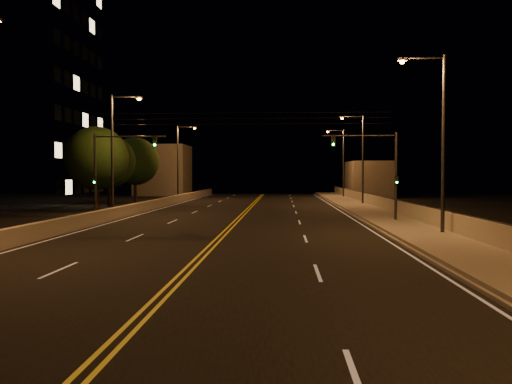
{
  "coord_description": "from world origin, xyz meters",
  "views": [
    {
      "loc": [
        3.29,
        -6.45,
        3.35
      ],
      "look_at": [
        2.0,
        18.0,
        2.5
      ],
      "focal_mm": 35.0,
      "sensor_mm": 36.0,
      "label": 1
    }
  ],
  "objects_px": {
    "streetlight_3": "(342,159)",
    "traffic_signal_right": "(381,166)",
    "streetlight_2": "(360,154)",
    "tree_1": "(109,162)",
    "streetlight_1": "(439,133)",
    "streetlight_5": "(115,147)",
    "tree_0": "(97,158)",
    "streetlight_6": "(180,158)",
    "traffic_signal_left": "(109,167)",
    "tree_2": "(135,161)"
  },
  "relations": [
    {
      "from": "streetlight_3",
      "to": "traffic_signal_right",
      "type": "bearing_deg",
      "value": -92.44
    },
    {
      "from": "streetlight_2",
      "to": "tree_1",
      "type": "xyz_separation_m",
      "value": [
        -26.41,
        -1.96,
        -0.82
      ]
    },
    {
      "from": "streetlight_1",
      "to": "streetlight_5",
      "type": "xyz_separation_m",
      "value": [
        -21.47,
        12.07,
        0.0
      ]
    },
    {
      "from": "streetlight_3",
      "to": "tree_0",
      "type": "distance_m",
      "value": 36.1
    },
    {
      "from": "tree_1",
      "to": "streetlight_6",
      "type": "bearing_deg",
      "value": 68.37
    },
    {
      "from": "traffic_signal_left",
      "to": "tree_0",
      "type": "distance_m",
      "value": 10.68
    },
    {
      "from": "streetlight_6",
      "to": "traffic_signal_left",
      "type": "height_order",
      "value": "streetlight_6"
    },
    {
      "from": "streetlight_5",
      "to": "tree_2",
      "type": "xyz_separation_m",
      "value": [
        -4.8,
        21.24,
        -0.56
      ]
    },
    {
      "from": "tree_0",
      "to": "tree_2",
      "type": "distance_m",
      "value": 16.36
    },
    {
      "from": "tree_1",
      "to": "tree_0",
      "type": "bearing_deg",
      "value": -78.32
    },
    {
      "from": "traffic_signal_right",
      "to": "tree_0",
      "type": "xyz_separation_m",
      "value": [
        -23.35,
        9.63,
        0.91
      ]
    },
    {
      "from": "streetlight_2",
      "to": "streetlight_5",
      "type": "height_order",
      "value": "same"
    },
    {
      "from": "traffic_signal_left",
      "to": "tree_0",
      "type": "relative_size",
      "value": 0.81
    },
    {
      "from": "streetlight_5",
      "to": "tree_0",
      "type": "distance_m",
      "value": 6.05
    },
    {
      "from": "streetlight_2",
      "to": "streetlight_3",
      "type": "height_order",
      "value": "same"
    },
    {
      "from": "streetlight_2",
      "to": "traffic_signal_right",
      "type": "distance_m",
      "value": 19.13
    },
    {
      "from": "streetlight_3",
      "to": "tree_0",
      "type": "height_order",
      "value": "streetlight_3"
    },
    {
      "from": "streetlight_1",
      "to": "traffic_signal_left",
      "type": "xyz_separation_m",
      "value": [
        -20.34,
        7.38,
        -1.63
      ]
    },
    {
      "from": "streetlight_1",
      "to": "traffic_signal_right",
      "type": "bearing_deg",
      "value": 101.66
    },
    {
      "from": "streetlight_5",
      "to": "tree_1",
      "type": "height_order",
      "value": "streetlight_5"
    },
    {
      "from": "traffic_signal_right",
      "to": "tree_1",
      "type": "xyz_separation_m",
      "value": [
        -24.88,
        17.04,
        0.81
      ]
    },
    {
      "from": "streetlight_6",
      "to": "tree_0",
      "type": "xyz_separation_m",
      "value": [
        -3.41,
        -19.87,
        -0.72
      ]
    },
    {
      "from": "streetlight_1",
      "to": "traffic_signal_left",
      "type": "relative_size",
      "value": 1.55
    },
    {
      "from": "streetlight_2",
      "to": "traffic_signal_right",
      "type": "height_order",
      "value": "streetlight_2"
    },
    {
      "from": "streetlight_2",
      "to": "traffic_signal_left",
      "type": "relative_size",
      "value": 1.55
    },
    {
      "from": "streetlight_6",
      "to": "traffic_signal_right",
      "type": "bearing_deg",
      "value": -55.94
    },
    {
      "from": "streetlight_5",
      "to": "tree_1",
      "type": "xyz_separation_m",
      "value": [
        -4.94,
        12.35,
        -0.82
      ]
    },
    {
      "from": "streetlight_1",
      "to": "streetlight_2",
      "type": "distance_m",
      "value": 26.38
    },
    {
      "from": "traffic_signal_right",
      "to": "traffic_signal_left",
      "type": "xyz_separation_m",
      "value": [
        -18.82,
        0.0,
        0.0
      ]
    },
    {
      "from": "streetlight_3",
      "to": "streetlight_6",
      "type": "distance_m",
      "value": 22.37
    },
    {
      "from": "streetlight_2",
      "to": "streetlight_5",
      "type": "bearing_deg",
      "value": -146.32
    },
    {
      "from": "streetlight_1",
      "to": "streetlight_5",
      "type": "bearing_deg",
      "value": 150.65
    },
    {
      "from": "streetlight_5",
      "to": "tree_2",
      "type": "relative_size",
      "value": 1.22
    },
    {
      "from": "streetlight_1",
      "to": "streetlight_2",
      "type": "xyz_separation_m",
      "value": [
        0.0,
        26.38,
        0.0
      ]
    },
    {
      "from": "tree_0",
      "to": "streetlight_1",
      "type": "bearing_deg",
      "value": -34.37
    },
    {
      "from": "streetlight_5",
      "to": "streetlight_6",
      "type": "xyz_separation_m",
      "value": [
        0.0,
        24.81,
        0.0
      ]
    },
    {
      "from": "streetlight_5",
      "to": "traffic_signal_right",
      "type": "xyz_separation_m",
      "value": [
        19.94,
        -4.69,
        -1.63
      ]
    },
    {
      "from": "streetlight_1",
      "to": "streetlight_6",
      "type": "height_order",
      "value": "same"
    },
    {
      "from": "traffic_signal_left",
      "to": "streetlight_3",
      "type": "bearing_deg",
      "value": 60.38
    },
    {
      "from": "streetlight_2",
      "to": "tree_1",
      "type": "distance_m",
      "value": 26.49
    },
    {
      "from": "streetlight_1",
      "to": "streetlight_3",
      "type": "relative_size",
      "value": 1.0
    },
    {
      "from": "streetlight_2",
      "to": "streetlight_6",
      "type": "distance_m",
      "value": 23.9
    },
    {
      "from": "streetlight_5",
      "to": "tree_1",
      "type": "distance_m",
      "value": 13.33
    },
    {
      "from": "streetlight_6",
      "to": "tree_1",
      "type": "height_order",
      "value": "streetlight_6"
    },
    {
      "from": "streetlight_5",
      "to": "tree_1",
      "type": "relative_size",
      "value": 1.29
    },
    {
      "from": "tree_1",
      "to": "tree_2",
      "type": "distance_m",
      "value": 8.89
    },
    {
      "from": "streetlight_6",
      "to": "traffic_signal_left",
      "type": "bearing_deg",
      "value": -87.82
    },
    {
      "from": "streetlight_1",
      "to": "traffic_signal_left",
      "type": "distance_m",
      "value": 21.7
    },
    {
      "from": "tree_2",
      "to": "streetlight_3",
      "type": "bearing_deg",
      "value": 20.56
    },
    {
      "from": "tree_2",
      "to": "streetlight_1",
      "type": "bearing_deg",
      "value": -51.75
    }
  ]
}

